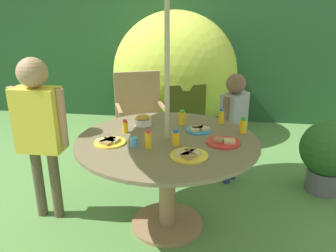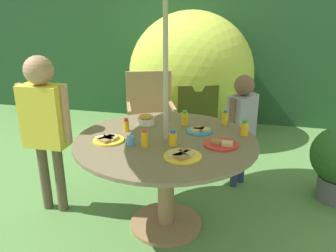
{
  "view_description": "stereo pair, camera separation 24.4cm",
  "coord_description": "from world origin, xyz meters",
  "px_view_note": "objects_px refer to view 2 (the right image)",
  "views": [
    {
      "loc": [
        0.34,
        -2.27,
        1.66
      ],
      "look_at": [
        -0.01,
        0.1,
        0.82
      ],
      "focal_mm": 35.31,
      "sensor_mm": 36.0,
      "label": 1
    },
    {
      "loc": [
        0.58,
        -2.23,
        1.66
      ],
      "look_at": [
        -0.01,
        0.1,
        0.82
      ],
      "focal_mm": 35.31,
      "sensor_mm": 36.0,
      "label": 2
    }
  ],
  "objects_px": {
    "dome_tent": "(191,74)",
    "child_in_grey_shirt": "(242,117)",
    "garden_table": "(166,161)",
    "snack_bowl": "(146,120)",
    "juice_bottle_center_front": "(225,118)",
    "juice_bottle_front_edge": "(145,139)",
    "plate_mid_right": "(108,139)",
    "child_in_yellow_shirt": "(44,116)",
    "plate_center_back": "(221,144)",
    "cup_near": "(131,141)",
    "wooden_chair": "(150,113)",
    "juice_bottle_near_right": "(126,125)",
    "juice_bottle_back_edge": "(185,118)",
    "plate_mid_left": "(200,130)",
    "juice_bottle_far_right": "(173,138)",
    "juice_bottle_near_left": "(245,128)",
    "plate_far_left": "(182,155)"
  },
  "relations": [
    {
      "from": "plate_far_left",
      "to": "dome_tent",
      "type": "bearing_deg",
      "value": 99.02
    },
    {
      "from": "dome_tent",
      "to": "child_in_yellow_shirt",
      "type": "bearing_deg",
      "value": -125.87
    },
    {
      "from": "dome_tent",
      "to": "child_in_grey_shirt",
      "type": "height_order",
      "value": "dome_tent"
    },
    {
      "from": "plate_mid_right",
      "to": "plate_far_left",
      "type": "distance_m",
      "value": 0.6
    },
    {
      "from": "dome_tent",
      "to": "child_in_grey_shirt",
      "type": "bearing_deg",
      "value": -79.04
    },
    {
      "from": "child_in_yellow_shirt",
      "to": "juice_bottle_front_edge",
      "type": "height_order",
      "value": "child_in_yellow_shirt"
    },
    {
      "from": "snack_bowl",
      "to": "juice_bottle_center_front",
      "type": "relative_size",
      "value": 1.12
    },
    {
      "from": "wooden_chair",
      "to": "juice_bottle_center_front",
      "type": "xyz_separation_m",
      "value": [
        0.89,
        -0.76,
        0.24
      ]
    },
    {
      "from": "plate_center_back",
      "to": "juice_bottle_front_edge",
      "type": "distance_m",
      "value": 0.55
    },
    {
      "from": "juice_bottle_center_front",
      "to": "garden_table",
      "type": "bearing_deg",
      "value": -133.44
    },
    {
      "from": "plate_mid_left",
      "to": "child_in_grey_shirt",
      "type": "bearing_deg",
      "value": 64.02
    },
    {
      "from": "juice_bottle_near_left",
      "to": "juice_bottle_far_right",
      "type": "height_order",
      "value": "juice_bottle_near_left"
    },
    {
      "from": "snack_bowl",
      "to": "juice_bottle_center_front",
      "type": "bearing_deg",
      "value": 12.01
    },
    {
      "from": "juice_bottle_far_right",
      "to": "dome_tent",
      "type": "bearing_deg",
      "value": 97.19
    },
    {
      "from": "plate_far_left",
      "to": "plate_center_back",
      "type": "bearing_deg",
      "value": 49.39
    },
    {
      "from": "plate_mid_right",
      "to": "child_in_grey_shirt",
      "type": "bearing_deg",
      "value": 46.62
    },
    {
      "from": "juice_bottle_far_right",
      "to": "juice_bottle_near_right",
      "type": "bearing_deg",
      "value": 155.07
    },
    {
      "from": "juice_bottle_near_right",
      "to": "juice_bottle_center_front",
      "type": "bearing_deg",
      "value": 24.1
    },
    {
      "from": "juice_bottle_near_right",
      "to": "juice_bottle_back_edge",
      "type": "distance_m",
      "value": 0.49
    },
    {
      "from": "plate_far_left",
      "to": "plate_mid_right",
      "type": "bearing_deg",
      "value": 165.93
    },
    {
      "from": "child_in_yellow_shirt",
      "to": "juice_bottle_center_front",
      "type": "height_order",
      "value": "child_in_yellow_shirt"
    },
    {
      "from": "garden_table",
      "to": "plate_center_back",
      "type": "height_order",
      "value": "plate_center_back"
    },
    {
      "from": "wooden_chair",
      "to": "plate_mid_right",
      "type": "xyz_separation_m",
      "value": [
        0.09,
        -1.33,
        0.2
      ]
    },
    {
      "from": "plate_mid_right",
      "to": "plate_mid_left",
      "type": "height_order",
      "value": "same"
    },
    {
      "from": "juice_bottle_near_left",
      "to": "wooden_chair",
      "type": "bearing_deg",
      "value": 137.35
    },
    {
      "from": "child_in_grey_shirt",
      "to": "juice_bottle_front_edge",
      "type": "distance_m",
      "value": 1.21
    },
    {
      "from": "dome_tent",
      "to": "plate_mid_left",
      "type": "bearing_deg",
      "value": -94.6
    },
    {
      "from": "plate_mid_right",
      "to": "juice_bottle_far_right",
      "type": "bearing_deg",
      "value": 4.56
    },
    {
      "from": "wooden_chair",
      "to": "juice_bottle_front_edge",
      "type": "distance_m",
      "value": 1.44
    },
    {
      "from": "juice_bottle_back_edge",
      "to": "garden_table",
      "type": "bearing_deg",
      "value": -101.95
    },
    {
      "from": "dome_tent",
      "to": "plate_far_left",
      "type": "height_order",
      "value": "dome_tent"
    },
    {
      "from": "juice_bottle_front_edge",
      "to": "plate_mid_right",
      "type": "bearing_deg",
      "value": 172.88
    },
    {
      "from": "wooden_chair",
      "to": "cup_near",
      "type": "relative_size",
      "value": 15.98
    },
    {
      "from": "garden_table",
      "to": "wooden_chair",
      "type": "distance_m",
      "value": 1.28
    },
    {
      "from": "dome_tent",
      "to": "juice_bottle_center_front",
      "type": "height_order",
      "value": "dome_tent"
    },
    {
      "from": "wooden_chair",
      "to": "child_in_grey_shirt",
      "type": "distance_m",
      "value": 1.09
    },
    {
      "from": "juice_bottle_back_edge",
      "to": "cup_near",
      "type": "height_order",
      "value": "juice_bottle_back_edge"
    },
    {
      "from": "garden_table",
      "to": "juice_bottle_near_left",
      "type": "height_order",
      "value": "juice_bottle_near_left"
    },
    {
      "from": "plate_mid_left",
      "to": "juice_bottle_near_right",
      "type": "relative_size",
      "value": 1.99
    },
    {
      "from": "wooden_chair",
      "to": "juice_bottle_center_front",
      "type": "distance_m",
      "value": 1.2
    },
    {
      "from": "juice_bottle_near_right",
      "to": "juice_bottle_front_edge",
      "type": "xyz_separation_m",
      "value": [
        0.24,
        -0.27,
        0.01
      ]
    },
    {
      "from": "plate_center_back",
      "to": "juice_bottle_near_left",
      "type": "relative_size",
      "value": 2.02
    },
    {
      "from": "juice_bottle_near_right",
      "to": "cup_near",
      "type": "distance_m",
      "value": 0.3
    },
    {
      "from": "child_in_grey_shirt",
      "to": "snack_bowl",
      "type": "xyz_separation_m",
      "value": [
        -0.77,
        -0.55,
        0.09
      ]
    },
    {
      "from": "juice_bottle_far_right",
      "to": "juice_bottle_back_edge",
      "type": "xyz_separation_m",
      "value": [
        -0.01,
        0.46,
        0.0
      ]
    },
    {
      "from": "wooden_chair",
      "to": "child_in_grey_shirt",
      "type": "relative_size",
      "value": 0.92
    },
    {
      "from": "child_in_grey_shirt",
      "to": "wooden_chair",
      "type": "bearing_deg",
      "value": -76.62
    },
    {
      "from": "garden_table",
      "to": "child_in_grey_shirt",
      "type": "xyz_separation_m",
      "value": [
        0.53,
        0.84,
        0.13
      ]
    },
    {
      "from": "juice_bottle_far_right",
      "to": "child_in_yellow_shirt",
      "type": "bearing_deg",
      "value": 174.63
    },
    {
      "from": "garden_table",
      "to": "cup_near",
      "type": "bearing_deg",
      "value": -140.11
    }
  ]
}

